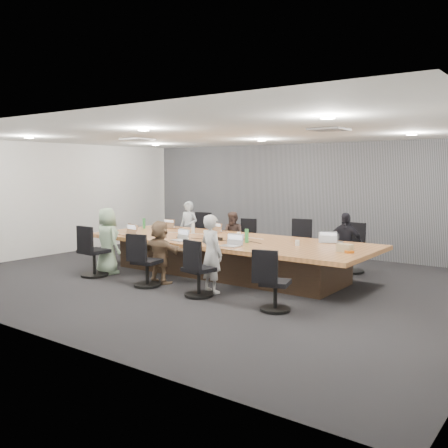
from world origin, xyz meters
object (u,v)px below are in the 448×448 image
Objects in this scene: chair_0 at (197,236)px; laptop_5 at (179,240)px; person_0 at (189,228)px; bottle_green_left at (144,223)px; chair_3 at (351,252)px; laptop_4 at (127,235)px; mug_brown at (129,229)px; person_3 at (345,244)px; person_4 at (107,241)px; bottle_clear at (193,228)px; conference_table at (227,255)px; chair_7 at (275,288)px; laptop_1 at (220,232)px; chair_2 at (296,247)px; chair_1 at (242,244)px; person_1 at (234,236)px; chair_4 at (94,255)px; laptop_6 at (230,246)px; canvas_bag at (345,248)px; laptop_3 at (333,242)px; snack_packet at (348,251)px; chair_6 at (199,274)px; person_6 at (211,254)px; bottle_green_right at (247,236)px; stapler at (219,239)px; laptop_0 at (174,227)px; chair_5 at (147,266)px; person_5 at (160,252)px.

chair_0 is 2.73× the size of laptop_5.
person_0 is 5.46× the size of bottle_green_left.
chair_3 is at bearing 17.02° from bottle_green_left.
mug_brown is (-0.40, 0.43, 0.05)m from laptop_4.
person_3 is 0.94× the size of person_4.
mug_brown is at bearing -155.47° from bottle_clear.
conference_table is 2.73m from chair_7.
laptop_1 is at bearing 140.80° from chair_0.
chair_2 is at bearing 3.06° from chair_3.
chair_7 is (2.91, -3.40, -0.00)m from chair_1.
person_3 reaches higher than chair_3.
person_1 is 3.62× the size of laptop_5.
chair_4 is 2.86m from laptop_6.
canvas_bag is at bearing -36.31° from person_1.
laptop_3 is 1.88× the size of snack_packet.
chair_6 is at bearing -176.83° from person_4.
person_4 reaches higher than canvas_bag.
person_4 is (0.11, -2.70, 0.01)m from person_0.
mug_brown is at bearing 45.08° from laptop_1.
person_0 is at bearing 148.01° from conference_table.
chair_2 is 3.70m from chair_7.
person_3 reaches higher than mug_brown.
person_6 is (1.42, -2.15, -0.07)m from laptop_1.
chair_6 is at bearing 80.53° from chair_2.
mug_brown is (-1.67, -1.17, 0.05)m from laptop_1.
bottle_clear is at bearing 126.64° from laptop_5.
laptop_1 is at bearing 144.32° from bottle_green_right.
chair_1 is 0.85× the size of chair_3.
chair_4 is at bearing -164.65° from laptop_6.
person_3 reaches higher than chair_4.
laptop_4 is at bearing -158.73° from conference_table.
person_4 reaches higher than chair_1.
snack_packet is (5.30, -0.46, -0.10)m from bottle_green_left.
laptop_0 is at bearing 166.00° from stapler.
bottle_green_right is 1.10× the size of bottle_clear.
chair_0 is 2.98m from laptop_5.
bottle_green_left is at bearing 178.38° from bottle_clear.
bottle_green_right is (1.39, -1.55, 0.29)m from person_1.
snack_packet reaches higher than chair_5.
person_1 is 2.41m from mug_brown.
person_4 is at bearing -149.43° from laptop_5.
chair_1 is 1.69m from laptop_0.
chair_4 is 0.67× the size of person_3.
laptop_1 reaches higher than chair_1.
laptop_1 is at bearing 130.25° from chair_6.
bottle_green_right is (-0.05, -1.90, 0.44)m from chair_2.
chair_1 is at bearing 114.63° from conference_table.
person_5 is (1.59, -2.70, -0.08)m from person_0.
person_6 reaches higher than chair_5.
chair_4 is 5.04m from person_3.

